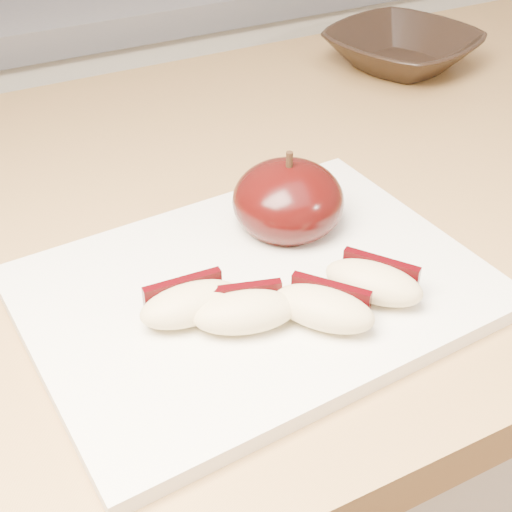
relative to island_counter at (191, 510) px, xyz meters
name	(u,v)px	position (x,y,z in m)	size (l,w,h in m)	color
back_cabinet	(48,221)	(0.00, 0.70, 0.02)	(2.40, 0.62, 0.94)	silver
island_counter	(191,510)	(0.00, 0.00, 0.00)	(1.64, 0.64, 0.90)	silver
cutting_board	(256,290)	(0.02, -0.14, 0.45)	(0.33, 0.24, 0.01)	white
apple_half	(288,201)	(0.08, -0.08, 0.48)	(0.09, 0.09, 0.08)	black
apple_wedge_a	(190,303)	(-0.04, -0.15, 0.47)	(0.07, 0.04, 0.03)	#D8C189
apple_wedge_b	(245,310)	(-0.01, -0.18, 0.47)	(0.08, 0.05, 0.03)	#D8C189
apple_wedge_c	(324,307)	(0.04, -0.20, 0.47)	(0.07, 0.08, 0.03)	#D8C189
apple_wedge_d	(374,281)	(0.09, -0.19, 0.47)	(0.07, 0.08, 0.03)	#D8C189
bowl	(402,49)	(0.39, 0.17, 0.47)	(0.18, 0.18, 0.04)	black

